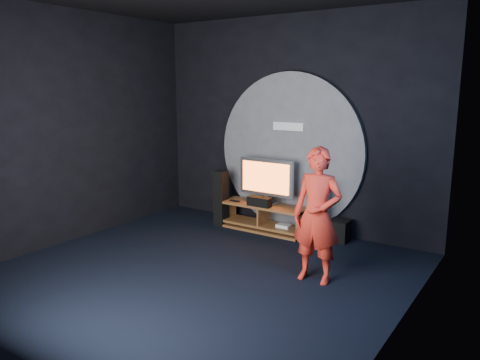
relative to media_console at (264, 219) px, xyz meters
name	(u,v)px	position (x,y,z in m)	size (l,w,h in m)	color
floor	(198,274)	(0.24, -2.05, -0.19)	(5.00, 5.00, 0.00)	black
back_wall	(291,124)	(0.24, 0.45, 1.56)	(5.00, 0.04, 3.50)	black
left_wall	(66,128)	(-2.26, -2.05, 1.56)	(0.04, 5.00, 3.50)	black
right_wall	(407,155)	(2.74, -2.05, 1.56)	(0.04, 5.00, 3.50)	black
wall_disc_panel	(289,152)	(0.24, 0.39, 1.11)	(2.60, 0.11, 2.60)	#515156
media_console	(264,219)	(0.00, 0.00, 0.00)	(1.50, 0.45, 0.45)	#925B2D
tv	(266,179)	(-0.01, 0.07, 0.66)	(0.98, 0.22, 0.75)	#A9A9B0
center_speaker	(259,202)	(-0.01, -0.15, 0.33)	(0.40, 0.15, 0.15)	black
remote	(235,201)	(-0.51, -0.12, 0.27)	(0.18, 0.05, 0.02)	black
tower_speaker_left	(221,198)	(-0.79, -0.13, 0.28)	(0.19, 0.21, 0.95)	black
tower_speaker_right	(315,213)	(0.97, -0.12, 0.28)	(0.19, 0.21, 0.95)	black
subwoofer	(339,230)	(1.24, 0.20, -0.03)	(0.30, 0.30, 0.33)	black
player	(317,215)	(1.57, -1.38, 0.64)	(0.61, 0.40, 1.67)	red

